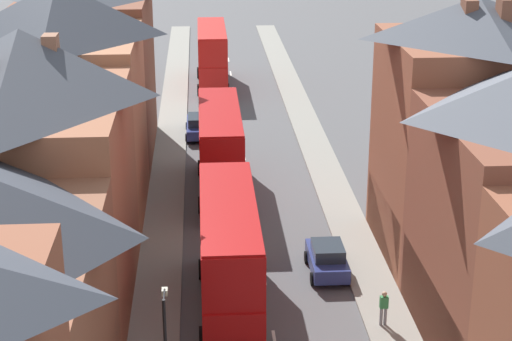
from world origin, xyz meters
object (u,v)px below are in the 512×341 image
Objects in this scene: double_decker_bus_lead at (220,150)px; pedestrian_mid_right at (384,307)px; double_decker_bus_mid_street at (212,55)px; car_parked_left_b at (198,126)px; car_near_silver at (217,132)px; car_mid_white at (327,258)px; double_decker_bus_far_approaching at (229,255)px.

pedestrian_mid_right is at bearing -68.01° from double_decker_bus_lead.
double_decker_bus_mid_street is at bearing 98.81° from pedestrian_mid_right.
car_near_silver is at bearing -51.14° from car_parked_left_b.
double_decker_bus_lead reaches higher than car_mid_white.
double_decker_bus_lead is 10.18m from car_near_silver.
pedestrian_mid_right is at bearing -15.46° from double_decker_bus_far_approaching.
car_parked_left_b is (-1.29, 11.60, -2.01)m from double_decker_bus_lead.
car_parked_left_b is at bearing 105.35° from car_mid_white.
car_mid_white is at bearing -76.85° from car_near_silver.
car_parked_left_b is 1.19× the size of car_mid_white.
car_near_silver is at bearing 89.95° from double_decker_bus_lead.
car_parked_left_b is at bearing 128.86° from car_near_silver.
double_decker_bus_mid_street reaches higher than pedestrian_mid_right.
double_decker_bus_far_approaching is at bearing -90.00° from double_decker_bus_mid_street.
double_decker_bus_far_approaching is (0.00, -14.47, 0.00)m from double_decker_bus_lead.
pedestrian_mid_right is at bearing -72.53° from car_mid_white.
double_decker_bus_mid_street is at bearing 90.00° from double_decker_bus_lead.
double_decker_bus_lead and double_decker_bus_mid_street have the same top height.
double_decker_bus_far_approaching is 2.84× the size of car_mid_white.
pedestrian_mid_right is (6.57, -26.28, 0.23)m from car_near_silver.
double_decker_bus_lead is at bearing 90.00° from double_decker_bus_far_approaching.
double_decker_bus_mid_street is at bearing 84.92° from car_parked_left_b.
double_decker_bus_lead is 2.84× the size of car_mid_white.
double_decker_bus_lead is at bearing -90.05° from car_near_silver.
double_decker_bus_mid_street and double_decker_bus_far_approaching have the same top height.
car_near_silver is 2.61× the size of pedestrian_mid_right.
car_near_silver is at bearing 89.98° from double_decker_bus_far_approaching.
double_decker_bus_lead is 2.38× the size of car_parked_left_b.
car_parked_left_b is (-1.29, 26.07, -2.01)m from double_decker_bus_far_approaching.
double_decker_bus_lead and double_decker_bus_far_approaching have the same top height.
double_decker_bus_lead reaches higher than car_near_silver.
car_mid_white is 5.57m from pedestrian_mid_right.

